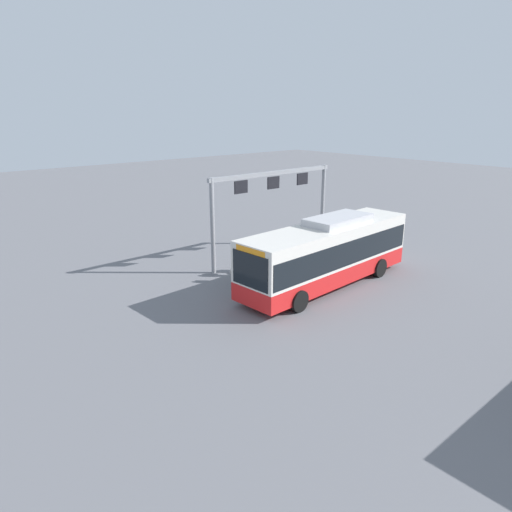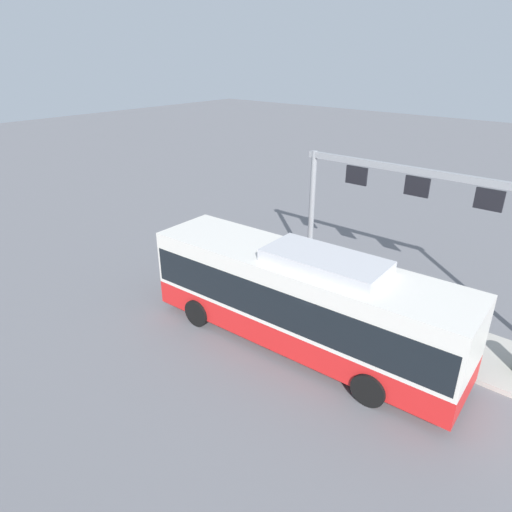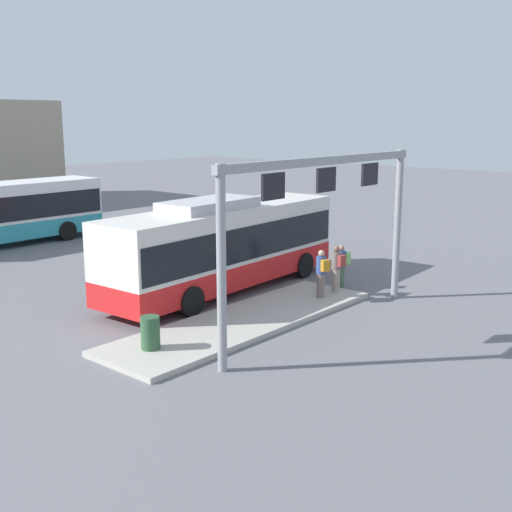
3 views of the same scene
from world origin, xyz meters
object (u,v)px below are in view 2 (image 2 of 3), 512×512
at_px(bus_main, 300,296).
at_px(person_waiting_near, 330,270).
at_px(person_waiting_mid, 310,264).
at_px(person_boarding, 285,264).

xyz_separation_m(bus_main, person_waiting_near, (1.07, -3.58, -0.76)).
xyz_separation_m(person_waiting_near, person_waiting_mid, (0.94, -0.00, 0.00)).
height_order(person_boarding, person_waiting_mid, person_waiting_mid).
relative_size(bus_main, person_waiting_near, 6.38).
bearing_deg(bus_main, person_boarding, -49.53).
distance_m(bus_main, person_waiting_mid, 4.18).
relative_size(person_waiting_near, person_waiting_mid, 1.00).
height_order(person_waiting_near, person_waiting_mid, same).
bearing_deg(bus_main, person_waiting_near, -76.06).
height_order(person_boarding, person_waiting_near, person_waiting_near).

